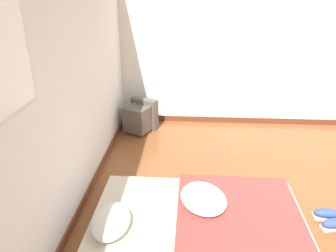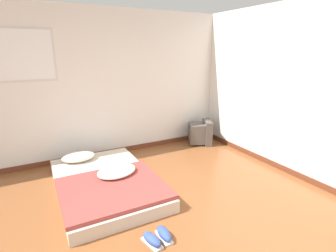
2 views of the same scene
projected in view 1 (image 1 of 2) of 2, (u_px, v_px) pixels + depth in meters
wall_back at (56, 98)px, 2.82m from camera, size 7.63×0.08×2.60m
wall_right at (309, 47)px, 5.07m from camera, size 0.08×8.31×2.60m
mattress_bed at (200, 220)px, 3.14m from camera, size 1.30×2.02×0.31m
crt_tv at (140, 117)px, 5.22m from camera, size 0.57×0.55×0.50m
sneaker_pair at (331, 219)px, 3.25m from camera, size 0.29×0.29×0.10m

